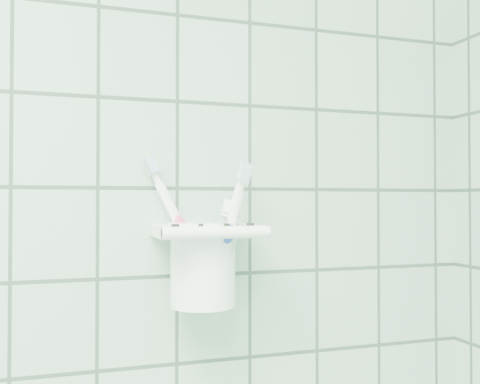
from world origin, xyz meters
The scene contains 6 objects.
holder_bracket centered at (0.67, 1.15, 1.31)m, with size 0.13×0.11×0.04m.
cup centered at (0.66, 1.16, 1.27)m, with size 0.09×0.09×0.11m.
toothbrush_pink centered at (0.68, 1.15, 1.33)m, with size 0.09×0.05×0.21m.
toothbrush_blue centered at (0.67, 1.15, 1.32)m, with size 0.06×0.03×0.19m.
toothbrush_orange centered at (0.67, 1.14, 1.32)m, with size 0.04×0.05×0.18m.
toothpaste_tube centered at (0.66, 1.14, 1.30)m, with size 0.06×0.03×0.14m.
Camera 1 is at (0.50, 0.47, 1.35)m, focal length 40.00 mm.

